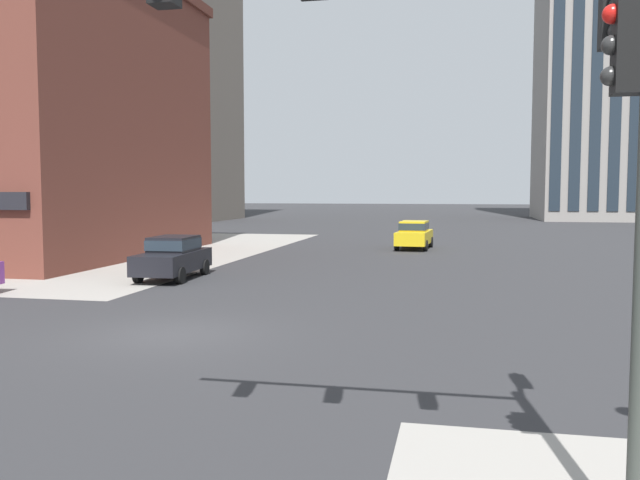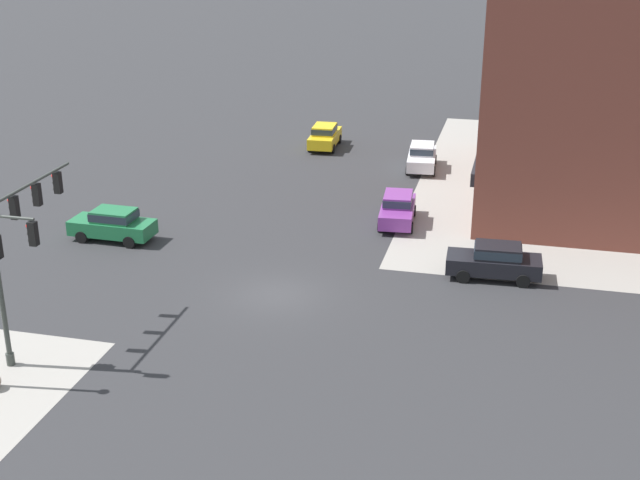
# 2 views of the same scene
# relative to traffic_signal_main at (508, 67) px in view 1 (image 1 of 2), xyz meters

# --- Properties ---
(ground_plane) EXTENTS (320.00, 320.00, 0.00)m
(ground_plane) POSITION_rel_traffic_signal_main_xyz_m (-7.25, 7.94, -4.69)
(ground_plane) COLOR #2D2D30
(sidewalk_far_corner) EXTENTS (32.00, 32.00, 0.02)m
(sidewalk_far_corner) POSITION_rel_traffic_signal_main_xyz_m (-27.25, 27.94, -4.69)
(sidewalk_far_corner) COLOR gray
(sidewalk_far_corner) RESTS_ON ground
(traffic_signal_main) EXTENTS (5.88, 2.09, 6.86)m
(traffic_signal_main) POSITION_rel_traffic_signal_main_xyz_m (0.00, 0.00, 0.00)
(traffic_signal_main) COLOR #383D38
(traffic_signal_main) RESTS_ON ground
(car_main_southbound_far) EXTENTS (2.12, 4.51, 1.68)m
(car_main_southbound_far) POSITION_rel_traffic_signal_main_xyz_m (-3.03, 32.77, -3.77)
(car_main_southbound_far) COLOR gold
(car_main_southbound_far) RESTS_ON ground
(car_cross_westbound) EXTENTS (2.05, 4.48, 1.68)m
(car_cross_westbound) POSITION_rel_traffic_signal_main_xyz_m (-11.49, 17.40, -3.77)
(car_cross_westbound) COLOR black
(car_cross_westbound) RESTS_ON ground
(residential_tower_skyline_left) EXTENTS (20.38, 15.20, 50.20)m
(residential_tower_skyline_left) POSITION_rel_traffic_signal_main_xyz_m (-37.24, 66.14, 20.44)
(residential_tower_skyline_left) COLOR #70665B
(residential_tower_skyline_left) RESTS_ON ground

